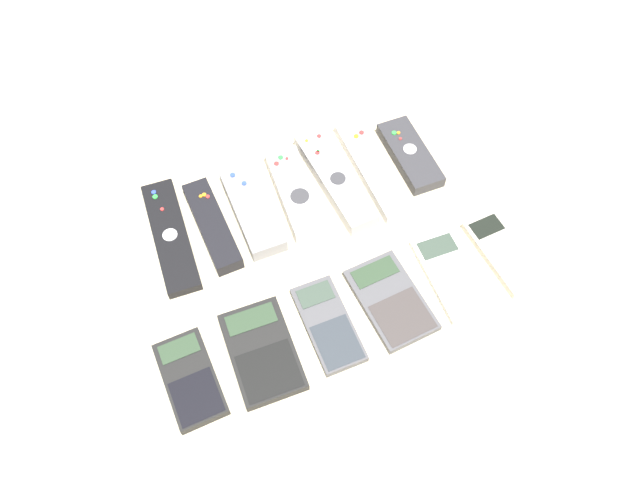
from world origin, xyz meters
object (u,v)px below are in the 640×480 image
object	(u,v)px
remote_2	(253,210)
calculator_1	(262,352)
calculator_2	(328,324)
remote_6	(410,155)
remote_4	(335,179)
calculator_4	(452,275)
calculator_5	(503,252)
remote_0	(171,236)
remote_1	(212,225)
remote_3	(295,193)
calculator_0	(190,379)
calculator_3	(391,300)
remote_5	(372,169)

from	to	relation	value
remote_2	calculator_1	distance (m)	0.24
calculator_2	remote_6	bearing A→B (deg)	43.22
remote_4	calculator_4	size ratio (longest dim) A/B	1.41
calculator_1	calculator_2	world-z (taller)	calculator_1
calculator_5	remote_0	bearing A→B (deg)	150.87
remote_2	calculator_2	size ratio (longest dim) A/B	1.18
calculator_1	calculator_4	xyz separation A→B (m)	(0.31, 0.01, -0.00)
calculator_2	calculator_5	size ratio (longest dim) A/B	0.99
remote_1	calculator_2	size ratio (longest dim) A/B	1.20
remote_4	remote_3	bearing A→B (deg)	175.96
remote_1	calculator_2	distance (m)	0.25
remote_0	calculator_0	distance (m)	0.24
calculator_3	calculator_5	bearing A→B (deg)	-2.08
remote_0	remote_1	bearing A→B (deg)	-4.79
calculator_2	calculator_3	distance (m)	0.10
remote_2	remote_3	size ratio (longest dim) A/B	0.96
calculator_5	calculator_2	bearing A→B (deg)	178.01
calculator_3	remote_4	bearing A→B (deg)	83.47
remote_0	remote_5	xyz separation A→B (m)	(0.35, -0.00, 0.00)
remote_6	calculator_4	distance (m)	0.23
remote_6	calculator_0	world-z (taller)	remote_6
calculator_1	calculator_5	bearing A→B (deg)	3.42
remote_3	calculator_0	size ratio (longest dim) A/B	1.32
remote_6	calculator_3	bearing A→B (deg)	-121.94
remote_0	remote_6	bearing A→B (deg)	3.15
remote_4	remote_0	bearing A→B (deg)	175.87
calculator_1	calculator_3	bearing A→B (deg)	3.03
remote_3	calculator_1	distance (m)	0.28
remote_3	remote_5	distance (m)	0.14
calculator_5	calculator_3	bearing A→B (deg)	178.62
remote_1	calculator_2	xyz separation A→B (m)	(0.10, -0.22, -0.01)
remote_3	remote_6	distance (m)	0.21
remote_0	remote_6	xyz separation A→B (m)	(0.42, -0.00, 0.00)
remote_4	calculator_1	bearing A→B (deg)	-136.17
remote_0	remote_5	size ratio (longest dim) A/B	0.99
remote_4	remote_6	distance (m)	0.14
remote_1	calculator_3	distance (m)	0.30
remote_1	remote_2	distance (m)	0.07
calculator_1	calculator_5	world-z (taller)	calculator_1
remote_2	calculator_3	xyz separation A→B (m)	(0.13, -0.23, -0.01)
remote_1	calculator_0	world-z (taller)	remote_1
calculator_0	calculator_2	xyz separation A→B (m)	(0.21, 0.00, -0.00)
remote_0	remote_1	xyz separation A→B (m)	(0.07, -0.01, 0.00)
remote_2	remote_5	bearing A→B (deg)	1.63
remote_1	calculator_5	size ratio (longest dim) A/B	1.19
remote_5	calculator_4	world-z (taller)	remote_5
remote_4	calculator_3	xyz separation A→B (m)	(-0.01, -0.23, -0.01)
remote_5	calculator_1	bearing A→B (deg)	-140.08
calculator_3	remote_5	bearing A→B (deg)	67.31
remote_6	remote_0	bearing A→B (deg)	-179.15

